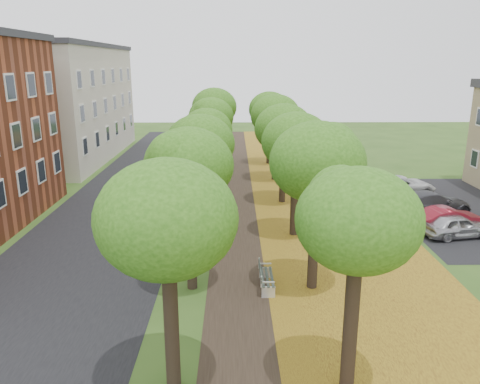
{
  "coord_description": "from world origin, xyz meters",
  "views": [
    {
      "loc": [
        -0.52,
        -11.08,
        8.71
      ],
      "look_at": [
        -0.22,
        11.33,
        2.5
      ],
      "focal_mm": 35.0,
      "sensor_mm": 36.0,
      "label": 1
    }
  ],
  "objects_px": {
    "car_grey": "(430,204)",
    "car_white": "(402,185)",
    "car_silver": "(458,226)",
    "bench": "(265,277)",
    "car_red": "(449,219)"
  },
  "relations": [
    {
      "from": "bench",
      "to": "car_red",
      "type": "relative_size",
      "value": 0.49
    },
    {
      "from": "car_white",
      "to": "bench",
      "type": "bearing_deg",
      "value": 138.43
    },
    {
      "from": "bench",
      "to": "car_red",
      "type": "height_order",
      "value": "car_red"
    },
    {
      "from": "car_silver",
      "to": "car_red",
      "type": "xyz_separation_m",
      "value": [
        0.0,
        1.0,
        0.02
      ]
    },
    {
      "from": "car_silver",
      "to": "car_grey",
      "type": "distance_m",
      "value": 3.53
    },
    {
      "from": "car_silver",
      "to": "car_grey",
      "type": "bearing_deg",
      "value": -10.64
    },
    {
      "from": "car_silver",
      "to": "car_grey",
      "type": "xyz_separation_m",
      "value": [
        0.0,
        3.53,
        0.12
      ]
    },
    {
      "from": "car_silver",
      "to": "car_white",
      "type": "relative_size",
      "value": 0.79
    },
    {
      "from": "bench",
      "to": "car_grey",
      "type": "relative_size",
      "value": 0.37
    },
    {
      "from": "car_red",
      "to": "car_grey",
      "type": "relative_size",
      "value": 0.77
    },
    {
      "from": "car_grey",
      "to": "car_silver",
      "type": "bearing_deg",
      "value": 165.72
    },
    {
      "from": "car_red",
      "to": "car_white",
      "type": "xyz_separation_m",
      "value": [
        0.0,
        7.3,
        -0.01
      ]
    },
    {
      "from": "car_red",
      "to": "car_silver",
      "type": "bearing_deg",
      "value": 169.12
    },
    {
      "from": "car_silver",
      "to": "car_grey",
      "type": "relative_size",
      "value": 0.71
    },
    {
      "from": "car_grey",
      "to": "car_white",
      "type": "relative_size",
      "value": 1.11
    }
  ]
}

